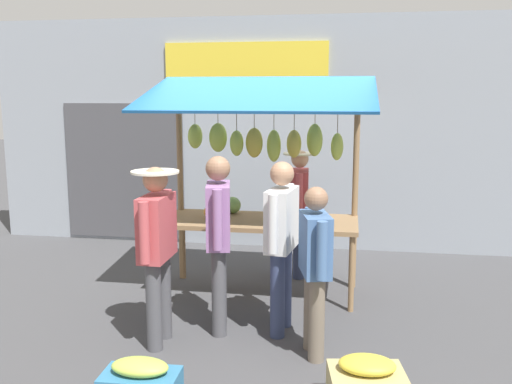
{
  "coord_description": "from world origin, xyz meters",
  "views": [
    {
      "loc": [
        -0.99,
        6.24,
        2.3
      ],
      "look_at": [
        0.0,
        0.3,
        1.25
      ],
      "focal_mm": 39.83,
      "sensor_mm": 36.0,
      "label": 1
    }
  ],
  "objects_px": {
    "market_stall": "(260,159)",
    "shopper_in_striped_shirt": "(157,241)",
    "shopper_with_shopping_bag": "(282,235)",
    "shopper_with_ponytail": "(315,261)",
    "vendor_with_sunhat": "(299,203)",
    "produce_crate_near": "(366,384)",
    "shopper_in_grey_tee": "(219,230)"
  },
  "relations": [
    {
      "from": "shopper_in_striped_shirt",
      "to": "produce_crate_near",
      "type": "bearing_deg",
      "value": -112.75
    },
    {
      "from": "vendor_with_sunhat",
      "to": "shopper_in_striped_shirt",
      "type": "relative_size",
      "value": 0.97
    },
    {
      "from": "market_stall",
      "to": "shopper_with_shopping_bag",
      "type": "height_order",
      "value": "market_stall"
    },
    {
      "from": "produce_crate_near",
      "to": "shopper_in_striped_shirt",
      "type": "bearing_deg",
      "value": -23.09
    },
    {
      "from": "shopper_in_grey_tee",
      "to": "market_stall",
      "type": "bearing_deg",
      "value": -22.19
    },
    {
      "from": "market_stall",
      "to": "shopper_with_ponytail",
      "type": "height_order",
      "value": "market_stall"
    },
    {
      "from": "shopper_in_striped_shirt",
      "to": "market_stall",
      "type": "bearing_deg",
      "value": -23.39
    },
    {
      "from": "vendor_with_sunhat",
      "to": "shopper_in_grey_tee",
      "type": "distance_m",
      "value": 1.93
    },
    {
      "from": "market_stall",
      "to": "vendor_with_sunhat",
      "type": "bearing_deg",
      "value": -120.84
    },
    {
      "from": "shopper_with_shopping_bag",
      "to": "shopper_with_ponytail",
      "type": "xyz_separation_m",
      "value": [
        -0.35,
        0.45,
        -0.11
      ]
    },
    {
      "from": "shopper_with_ponytail",
      "to": "produce_crate_near",
      "type": "relative_size",
      "value": 2.5
    },
    {
      "from": "shopper_with_ponytail",
      "to": "shopper_in_striped_shirt",
      "type": "distance_m",
      "value": 1.43
    },
    {
      "from": "market_stall",
      "to": "shopper_in_striped_shirt",
      "type": "bearing_deg",
      "value": 66.28
    },
    {
      "from": "shopper_in_striped_shirt",
      "to": "produce_crate_near",
      "type": "distance_m",
      "value": 2.18
    },
    {
      "from": "shopper_with_shopping_bag",
      "to": "vendor_with_sunhat",
      "type": "bearing_deg",
      "value": 7.4
    },
    {
      "from": "shopper_with_shopping_bag",
      "to": "produce_crate_near",
      "type": "bearing_deg",
      "value": -140.15
    },
    {
      "from": "shopper_with_ponytail",
      "to": "produce_crate_near",
      "type": "distance_m",
      "value": 1.14
    },
    {
      "from": "shopper_with_ponytail",
      "to": "produce_crate_near",
      "type": "height_order",
      "value": "shopper_with_ponytail"
    },
    {
      "from": "vendor_with_sunhat",
      "to": "produce_crate_near",
      "type": "xyz_separation_m",
      "value": [
        -0.78,
        3.03,
        -0.76
      ]
    },
    {
      "from": "market_stall",
      "to": "shopper_with_ponytail",
      "type": "distance_m",
      "value": 1.86
    },
    {
      "from": "vendor_with_sunhat",
      "to": "shopper_in_grey_tee",
      "type": "height_order",
      "value": "shopper_in_grey_tee"
    },
    {
      "from": "shopper_with_shopping_bag",
      "to": "shopper_with_ponytail",
      "type": "relative_size",
      "value": 1.1
    },
    {
      "from": "shopper_with_shopping_bag",
      "to": "produce_crate_near",
      "type": "relative_size",
      "value": 2.76
    },
    {
      "from": "shopper_in_striped_shirt",
      "to": "shopper_in_grey_tee",
      "type": "xyz_separation_m",
      "value": [
        -0.48,
        -0.4,
        0.02
      ]
    },
    {
      "from": "shopper_in_grey_tee",
      "to": "shopper_with_shopping_bag",
      "type": "bearing_deg",
      "value": -96.51
    },
    {
      "from": "market_stall",
      "to": "shopper_with_ponytail",
      "type": "bearing_deg",
      "value": 115.35
    },
    {
      "from": "shopper_in_striped_shirt",
      "to": "shopper_in_grey_tee",
      "type": "distance_m",
      "value": 0.62
    },
    {
      "from": "vendor_with_sunhat",
      "to": "produce_crate_near",
      "type": "distance_m",
      "value": 3.22
    },
    {
      "from": "shopper_in_grey_tee",
      "to": "produce_crate_near",
      "type": "xyz_separation_m",
      "value": [
        -1.39,
        1.2,
        -0.82
      ]
    },
    {
      "from": "shopper_with_shopping_bag",
      "to": "produce_crate_near",
      "type": "height_order",
      "value": "shopper_with_shopping_bag"
    },
    {
      "from": "shopper_in_striped_shirt",
      "to": "vendor_with_sunhat",
      "type": "bearing_deg",
      "value": -25.61
    },
    {
      "from": "vendor_with_sunhat",
      "to": "shopper_in_striped_shirt",
      "type": "height_order",
      "value": "shopper_in_striped_shirt"
    }
  ]
}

